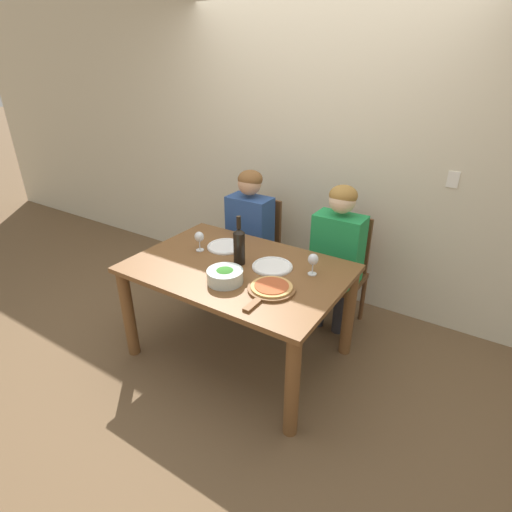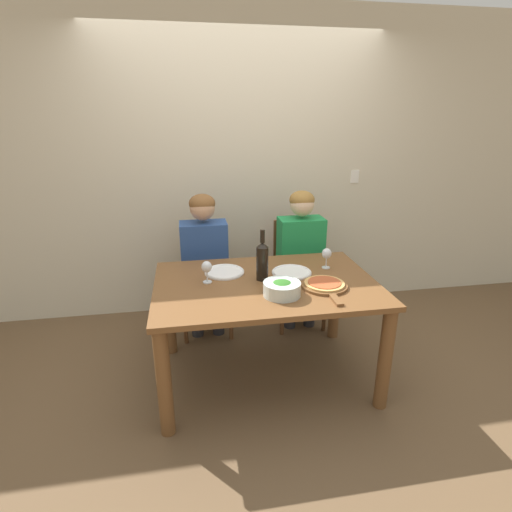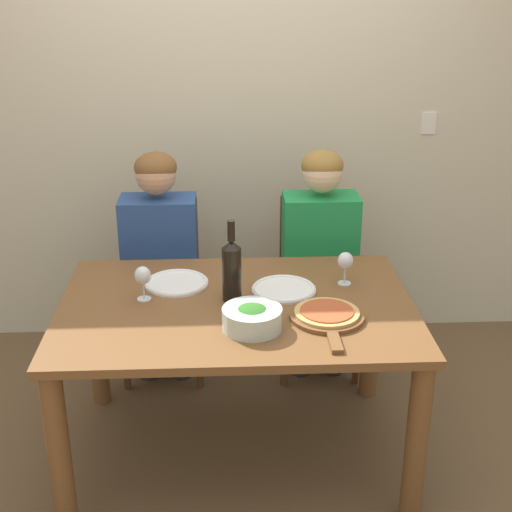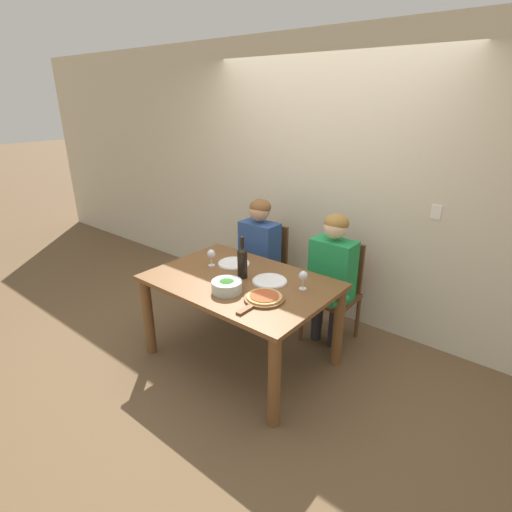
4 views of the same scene
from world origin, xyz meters
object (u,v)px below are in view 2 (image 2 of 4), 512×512
at_px(chair_left, 205,275).
at_px(broccoli_bowl, 282,289).
at_px(chair_right, 297,269).
at_px(person_woman, 204,253).
at_px(person_man, 301,248).
at_px(pizza_on_board, 325,285).
at_px(wine_glass_left, 207,268).
at_px(wine_bottle, 262,260).
at_px(dinner_plate_right, 292,272).
at_px(dinner_plate_left, 224,272).
at_px(wine_glass_right, 327,254).

distance_m(chair_left, broccoli_bowl, 1.16).
bearing_deg(chair_right, person_woman, -172.23).
height_order(person_man, pizza_on_board, person_man).
xyz_separation_m(chair_right, pizza_on_board, (-0.09, -0.97, 0.27)).
bearing_deg(chair_left, wine_glass_left, -91.02).
bearing_deg(wine_glass_left, person_man, 37.59).
distance_m(person_woman, wine_bottle, 0.77).
xyz_separation_m(pizza_on_board, wine_glass_left, (-0.75, 0.21, 0.09)).
height_order(chair_right, pizza_on_board, chair_right).
xyz_separation_m(person_woman, dinner_plate_right, (0.59, -0.59, 0.02)).
height_order(chair_left, chair_right, same).
xyz_separation_m(wine_bottle, dinner_plate_right, (0.23, 0.07, -0.13)).
bearing_deg(dinner_plate_right, person_woman, 134.97).
relative_size(chair_right, wine_bottle, 2.61).
distance_m(person_man, dinner_plate_left, 0.86).
bearing_deg(wine_bottle, pizza_on_board, -27.98).
height_order(chair_right, broccoli_bowl, chair_right).
bearing_deg(wine_glass_left, chair_left, 88.98).
bearing_deg(person_man, chair_left, 172.23).
xyz_separation_m(chair_left, dinner_plate_left, (0.12, -0.61, 0.26)).
height_order(dinner_plate_left, pizza_on_board, pizza_on_board).
bearing_deg(person_man, dinner_plate_right, -112.08).
xyz_separation_m(chair_left, person_woman, (-0.00, -0.11, 0.24)).
xyz_separation_m(person_man, pizza_on_board, (-0.09, -0.86, 0.03)).
xyz_separation_m(chair_left, pizza_on_board, (0.74, -0.97, 0.27)).
distance_m(chair_right, wine_glass_right, 0.73).
bearing_deg(dinner_plate_right, wine_bottle, -162.28).
relative_size(dinner_plate_left, wine_glass_left, 1.86).
xyz_separation_m(person_man, broccoli_bowl, (-0.39, -0.93, 0.06)).
xyz_separation_m(wine_bottle, broccoli_bowl, (0.07, -0.27, -0.10)).
relative_size(chair_left, person_man, 0.76).
xyz_separation_m(chair_right, wine_glass_right, (0.04, -0.64, 0.36)).
relative_size(broccoli_bowl, wine_glass_left, 1.56).
distance_m(dinner_plate_right, wine_glass_left, 0.61).
distance_m(dinner_plate_left, wine_glass_right, 0.75).
relative_size(wine_bottle, pizza_on_board, 0.80).
bearing_deg(wine_glass_right, person_man, 94.10).
height_order(chair_right, wine_glass_left, chair_right).
xyz_separation_m(person_man, wine_glass_left, (-0.84, -0.64, 0.12)).
bearing_deg(wine_bottle, dinner_plate_left, 146.36).
bearing_deg(dinner_plate_left, chair_right, 40.74).
height_order(chair_right, dinner_plate_right, chair_right).
bearing_deg(pizza_on_board, wine_bottle, 152.02).
bearing_deg(wine_bottle, broccoli_bowl, -74.60).
relative_size(chair_left, dinner_plate_right, 3.29).
distance_m(person_man, pizza_on_board, 0.86).
xyz_separation_m(person_man, wine_glass_right, (0.04, -0.53, 0.12)).
distance_m(chair_left, pizza_on_board, 1.25).
bearing_deg(person_woman, wine_bottle, -61.37).
height_order(chair_right, wine_glass_right, chair_right).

